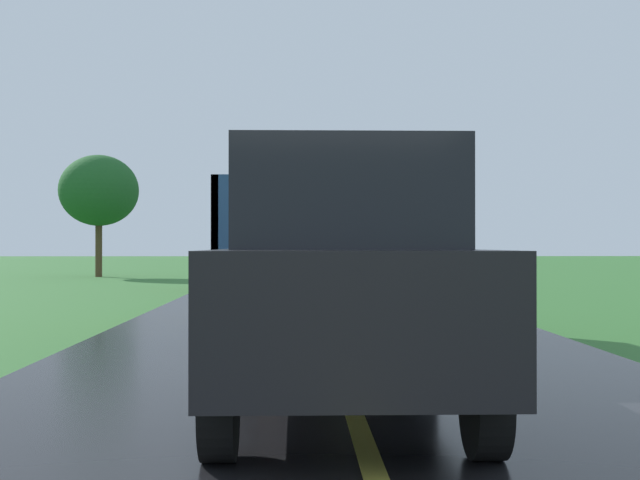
% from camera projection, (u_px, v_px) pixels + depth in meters
% --- Properties ---
extents(banana_truck_near, '(2.38, 5.82, 2.80)m').
position_uv_depth(banana_truck_near, '(311.00, 236.00, 12.82)').
color(banana_truck_near, '#2D2D30').
rests_on(banana_truck_near, road_surface).
extents(banana_truck_far, '(2.38, 5.81, 2.80)m').
position_uv_depth(banana_truck_far, '(297.00, 240.00, 26.84)').
color(banana_truck_far, '#2D2D30').
rests_on(banana_truck_far, road_surface).
extents(roadside_tree_near_left, '(3.29, 3.29, 5.09)m').
position_uv_depth(roadside_tree_near_left, '(99.00, 191.00, 35.43)').
color(roadside_tree_near_left, '#4C3823').
rests_on(roadside_tree_near_left, ground).
extents(following_car, '(1.74, 4.10, 1.92)m').
position_uv_depth(following_car, '(342.00, 280.00, 6.13)').
color(following_car, black).
rests_on(following_car, road_surface).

